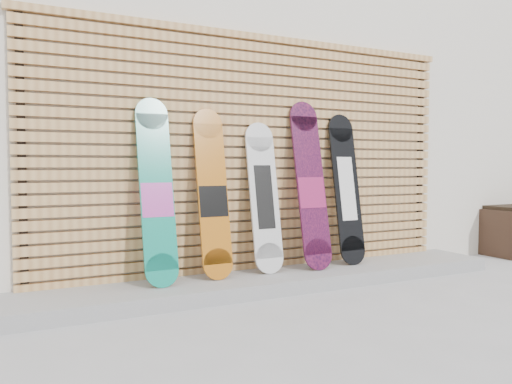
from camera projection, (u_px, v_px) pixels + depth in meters
ground at (333, 303)px, 3.92m from camera, size 80.00×80.00×0.00m
building at (221, 116)px, 7.18m from camera, size 12.00×5.00×3.60m
concrete_step at (275, 280)px, 4.46m from camera, size 4.60×0.70×0.12m
slat_wall at (260, 152)px, 4.66m from camera, size 4.26×0.08×2.29m
snowboard_0 at (157, 192)px, 4.03m from camera, size 0.27×0.35×1.53m
snowboard_1 at (213, 194)px, 4.28m from camera, size 0.27×0.30×1.46m
snowboard_2 at (264, 197)px, 4.51m from camera, size 0.28×0.28×1.36m
snowboard_3 at (311, 185)px, 4.69m from camera, size 0.30×0.35×1.58m
snowboard_4 at (346, 189)px, 4.91m from camera, size 0.28×0.29×1.48m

